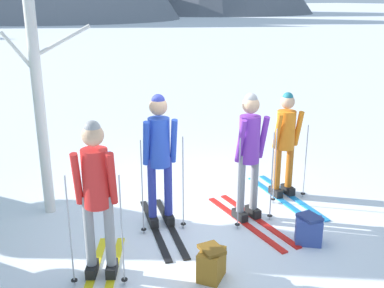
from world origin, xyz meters
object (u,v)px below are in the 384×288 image
at_px(birch_tree_tall, 40,102).
at_px(backpack_on_snow_front, 309,230).
at_px(skier_in_red, 97,191).
at_px(skier_in_purple, 249,152).
at_px(skier_in_orange, 285,142).
at_px(backpack_on_snow_beside, 211,263).
at_px(skier_in_blue, 159,153).

bearing_deg(birch_tree_tall, backpack_on_snow_front, -41.99).
relative_size(skier_in_red, skier_in_purple, 1.00).
bearing_deg(skier_in_orange, backpack_on_snow_beside, -146.24).
distance_m(skier_in_purple, backpack_on_snow_front, 1.25).
bearing_deg(skier_in_purple, skier_in_red, -170.37).
xyz_separation_m(skier_in_orange, birch_tree_tall, (-3.32, 1.14, 0.74)).
relative_size(skier_in_purple, skier_in_orange, 0.99).
bearing_deg(skier_in_blue, backpack_on_snow_front, -42.35).
distance_m(skier_in_blue, skier_in_purple, 1.21).
xyz_separation_m(skier_in_blue, birch_tree_tall, (-1.26, 1.11, 0.59)).
bearing_deg(backpack_on_snow_beside, birch_tree_tall, 116.21).
bearing_deg(birch_tree_tall, skier_in_blue, -41.57).
relative_size(skier_in_purple, backpack_on_snow_beside, 4.49).
xyz_separation_m(skier_in_blue, skier_in_purple, (1.13, -0.42, -0.04)).
bearing_deg(skier_in_orange, skier_in_red, -166.20).
bearing_deg(backpack_on_snow_front, skier_in_red, 168.07).
relative_size(skier_in_red, skier_in_blue, 0.99).
bearing_deg(backpack_on_snow_beside, backpack_on_snow_front, 3.56).
bearing_deg(skier_in_red, skier_in_orange, 13.80).
height_order(backpack_on_snow_front, backpack_on_snow_beside, same).
relative_size(skier_in_red, birch_tree_tall, 0.57).
height_order(skier_in_purple, skier_in_orange, skier_in_purple).
distance_m(skier_in_red, skier_in_orange, 3.22).
height_order(skier_in_orange, birch_tree_tall, birch_tree_tall).
xyz_separation_m(skier_in_red, skier_in_purple, (2.20, 0.37, -0.03)).
bearing_deg(skier_in_blue, skier_in_orange, -0.59).
bearing_deg(skier_in_blue, skier_in_red, -143.40).
xyz_separation_m(skier_in_blue, backpack_on_snow_front, (1.45, -1.32, -0.85)).
height_order(skier_in_blue, backpack_on_snow_front, skier_in_blue).
distance_m(skier_in_red, backpack_on_snow_front, 2.70).
height_order(skier_in_red, skier_in_purple, same).
height_order(skier_in_purple, backpack_on_snow_beside, skier_in_purple).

